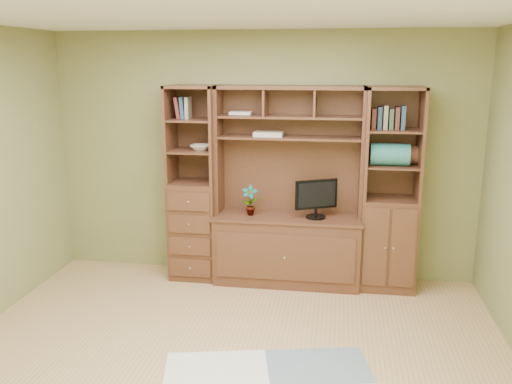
% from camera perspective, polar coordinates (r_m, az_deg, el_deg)
% --- Properties ---
extents(room, '(4.60, 4.10, 2.64)m').
position_cam_1_polar(room, '(3.85, -3.56, -1.19)').
color(room, tan).
rests_on(room, ground).
extents(center_hutch, '(1.54, 0.53, 2.05)m').
position_cam_1_polar(center_hutch, '(5.54, 3.39, 0.43)').
color(center_hutch, '#4E2B1B').
rests_on(center_hutch, ground).
extents(left_tower, '(0.50, 0.45, 2.05)m').
position_cam_1_polar(left_tower, '(5.75, -6.54, 0.86)').
color(left_tower, '#4E2B1B').
rests_on(left_tower, ground).
extents(right_tower, '(0.55, 0.45, 2.05)m').
position_cam_1_polar(right_tower, '(5.58, 13.97, 0.14)').
color(right_tower, '#4E2B1B').
rests_on(right_tower, ground).
extents(monitor, '(0.49, 0.38, 0.55)m').
position_cam_1_polar(monitor, '(5.49, 6.37, 0.02)').
color(monitor, black).
rests_on(monitor, center_hutch).
extents(orchid, '(0.17, 0.11, 0.31)m').
position_cam_1_polar(orchid, '(5.58, -0.65, -0.89)').
color(orchid, brown).
rests_on(orchid, center_hutch).
extents(magazines, '(0.29, 0.21, 0.05)m').
position_cam_1_polar(magazines, '(5.55, 1.34, 6.14)').
color(magazines, '#BDAFA1').
rests_on(magazines, center_hutch).
extents(bowl, '(0.22, 0.22, 0.05)m').
position_cam_1_polar(bowl, '(5.66, -5.84, 4.70)').
color(bowl, silver).
rests_on(bowl, left_tower).
extents(blanket_teal, '(0.37, 0.22, 0.22)m').
position_cam_1_polar(blanket_teal, '(5.45, 13.91, 3.85)').
color(blanket_teal, '#2C7473').
rests_on(blanket_teal, right_tower).
extents(blanket_red, '(0.32, 0.18, 0.18)m').
position_cam_1_polar(blanket_red, '(5.60, 15.51, 3.81)').
color(blanket_red, brown).
rests_on(blanket_red, right_tower).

